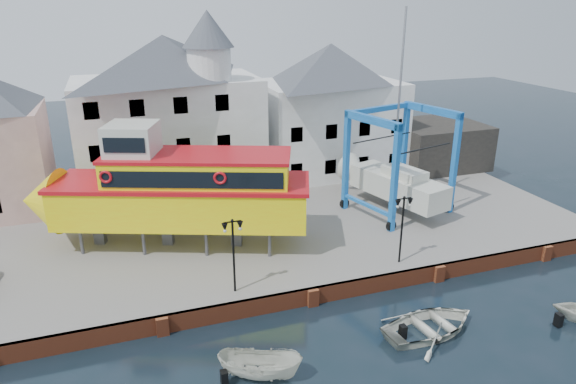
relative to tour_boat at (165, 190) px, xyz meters
name	(u,v)px	position (x,y,z in m)	size (l,w,h in m)	color
ground	(312,305)	(6.65, -8.14, -4.68)	(140.00, 140.00, 0.00)	black
hardstanding	(257,220)	(6.65, 2.86, -4.18)	(44.00, 22.00, 1.00)	slate
quay_wall	(312,296)	(6.65, -8.04, -4.18)	(44.00, 0.47, 1.00)	brown
building_white_main	(170,113)	(1.77, 10.25, 2.67)	(14.00, 8.30, 14.00)	silver
building_white_right	(329,109)	(15.65, 10.86, 1.92)	(12.00, 8.00, 11.20)	silver
shed_dark	(435,144)	(25.65, 8.86, -1.68)	(8.00, 7.00, 4.00)	black
lamp_post_left	(233,237)	(2.65, -6.94, -0.50)	(1.12, 0.32, 4.20)	black
lamp_post_right	(403,213)	(12.65, -6.94, -0.50)	(1.12, 0.32, 4.20)	black
tour_boat	(165,190)	(0.00, 0.00, 0.00)	(18.25, 10.29, 7.80)	#59595E
travel_lift	(390,177)	(16.40, 1.07, -1.30)	(7.76, 9.74, 14.25)	#0F4FA1
motorboat_a	(260,377)	(2.36, -12.71, -4.68)	(1.42, 3.78, 1.46)	beige
motorboat_b	(430,332)	(11.34, -12.33, -4.68)	(3.67, 5.14, 1.06)	beige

